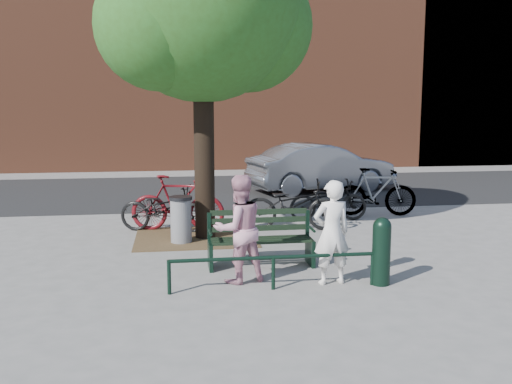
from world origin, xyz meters
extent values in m
plane|color=gray|center=(0.00, 0.00, 0.00)|extent=(90.00, 90.00, 0.00)
cube|color=brown|center=(-1.00, 2.20, 0.01)|extent=(2.40, 2.00, 0.02)
cube|color=black|center=(0.00, 8.50, 0.01)|extent=(40.00, 7.00, 0.01)
cube|color=brown|center=(0.00, 16.00, 6.00)|extent=(45.00, 4.00, 12.00)
cube|color=brown|center=(14.00, 16.00, 7.00)|extent=(10.00, 4.00, 14.00)
cube|color=black|center=(-0.84, 0.00, 0.23)|extent=(0.06, 0.52, 0.45)
cube|color=black|center=(-0.84, 0.23, 0.67)|extent=(0.06, 0.06, 0.44)
cylinder|color=black|center=(-0.84, -0.10, 0.63)|extent=(0.04, 0.36, 0.04)
cube|color=black|center=(0.84, 0.00, 0.23)|extent=(0.06, 0.52, 0.45)
cube|color=black|center=(0.84, 0.23, 0.67)|extent=(0.06, 0.06, 0.44)
cylinder|color=black|center=(0.84, -0.10, 0.63)|extent=(0.04, 0.36, 0.04)
cube|color=black|center=(0.00, 0.00, 0.45)|extent=(1.64, 0.46, 0.04)
cube|color=black|center=(0.00, 0.23, 0.74)|extent=(1.64, 0.03, 0.47)
cylinder|color=black|center=(-1.50, -1.20, 0.25)|extent=(0.06, 0.06, 0.50)
cylinder|color=black|center=(0.00, -1.20, 0.25)|extent=(0.06, 0.06, 0.50)
cylinder|color=black|center=(1.50, -1.20, 0.25)|extent=(0.06, 0.06, 0.50)
cylinder|color=black|center=(0.00, -1.20, 0.48)|extent=(3.00, 0.06, 0.06)
cylinder|color=black|center=(-0.80, 2.20, 1.90)|extent=(0.40, 0.40, 3.80)
sphere|color=#274F18|center=(-0.80, 2.20, 4.60)|extent=(3.80, 3.80, 3.80)
sphere|color=#274F18|center=(0.10, 2.50, 4.20)|extent=(2.60, 2.60, 2.60)
sphere|color=#274F18|center=(-1.60, 1.80, 4.10)|extent=(2.40, 2.40, 2.40)
imported|color=white|center=(0.91, -1.05, 0.79)|extent=(0.62, 0.45, 1.57)
imported|color=#CB8B9E|center=(-0.45, -0.76, 0.82)|extent=(0.95, 0.83, 1.64)
cylinder|color=black|center=(1.63, -1.20, 0.44)|extent=(0.27, 0.27, 0.89)
sphere|color=black|center=(1.63, -1.20, 0.89)|extent=(0.27, 0.27, 0.27)
cylinder|color=gray|center=(-1.29, 1.84, 0.43)|extent=(0.41, 0.41, 0.85)
cylinder|color=black|center=(-1.29, 1.84, 0.88)|extent=(0.45, 0.45, 0.06)
imported|color=black|center=(-1.64, 2.88, 0.50)|extent=(1.99, 1.19, 0.99)
imported|color=#570C11|center=(-1.34, 2.91, 0.60)|extent=(2.06, 0.92, 1.20)
imported|color=black|center=(1.08, 2.66, 0.54)|extent=(2.16, 1.08, 1.08)
imported|color=gray|center=(3.41, 3.92, 0.58)|extent=(1.99, 0.90, 1.16)
imported|color=black|center=(2.11, 3.51, 0.47)|extent=(1.83, 0.69, 0.95)
imported|color=slate|center=(3.08, 7.85, 0.74)|extent=(4.75, 2.63, 1.48)
camera|label=1|loc=(-1.39, -9.09, 2.68)|focal=40.00mm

